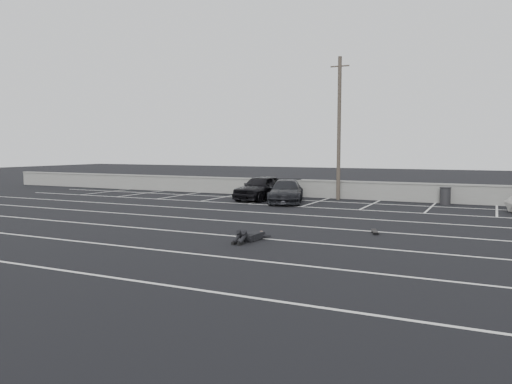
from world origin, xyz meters
The scene contains 9 objects.
ground centered at (0.00, 0.00, 0.00)m, with size 120.00×120.00×0.00m, color black.
seawall centered at (0.00, 14.00, 0.55)m, with size 50.00×0.45×1.06m.
stall_lines centered at (-0.08, 4.41, 0.00)m, with size 36.00×20.05×0.01m.
car_left centered at (-2.29, 11.25, 0.71)m, with size 1.68×4.16×1.42m, color black.
car_right centered at (-0.41, 10.49, 0.62)m, with size 1.74×4.27×1.24m, color black.
utility_pole centered at (1.72, 13.20, 4.12)m, with size 1.08×0.22×8.14m.
trash_bin centered at (7.52, 13.34, 0.47)m, with size 0.78×0.78×0.92m.
person centered at (2.87, -0.27, 0.22)m, with size 1.03×2.25×0.44m, color black, non-canonical shape.
skateboard centered at (6.15, 2.61, 0.06)m, with size 0.39×0.69×0.08m.
Camera 1 is at (9.85, -14.69, 2.96)m, focal length 35.00 mm.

